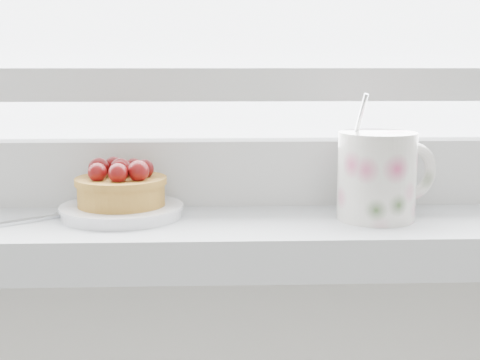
{
  "coord_description": "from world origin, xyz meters",
  "views": [
    {
      "loc": [
        0.01,
        1.24,
        1.09
      ],
      "look_at": [
        0.04,
        1.88,
        0.98
      ],
      "focal_mm": 50.0,
      "sensor_mm": 36.0,
      "label": 1
    }
  ],
  "objects_px": {
    "saucer": "(122,211)",
    "fork": "(27,221)",
    "raspberry_tart": "(121,185)",
    "floral_mug": "(379,174)"
  },
  "relations": [
    {
      "from": "saucer",
      "to": "fork",
      "type": "relative_size",
      "value": 0.82
    },
    {
      "from": "raspberry_tart",
      "to": "floral_mug",
      "type": "relative_size",
      "value": 0.74
    },
    {
      "from": "saucer",
      "to": "floral_mug",
      "type": "bearing_deg",
      "value": -4.09
    },
    {
      "from": "saucer",
      "to": "fork",
      "type": "xyz_separation_m",
      "value": [
        -0.09,
        -0.02,
        -0.0
      ]
    },
    {
      "from": "floral_mug",
      "to": "fork",
      "type": "height_order",
      "value": "floral_mug"
    },
    {
      "from": "raspberry_tart",
      "to": "floral_mug",
      "type": "xyz_separation_m",
      "value": [
        0.26,
        -0.02,
        0.01
      ]
    },
    {
      "from": "saucer",
      "to": "fork",
      "type": "distance_m",
      "value": 0.09
    },
    {
      "from": "floral_mug",
      "to": "fork",
      "type": "bearing_deg",
      "value": -179.68
    },
    {
      "from": "saucer",
      "to": "floral_mug",
      "type": "height_order",
      "value": "floral_mug"
    },
    {
      "from": "raspberry_tart",
      "to": "fork",
      "type": "height_order",
      "value": "raspberry_tart"
    }
  ]
}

